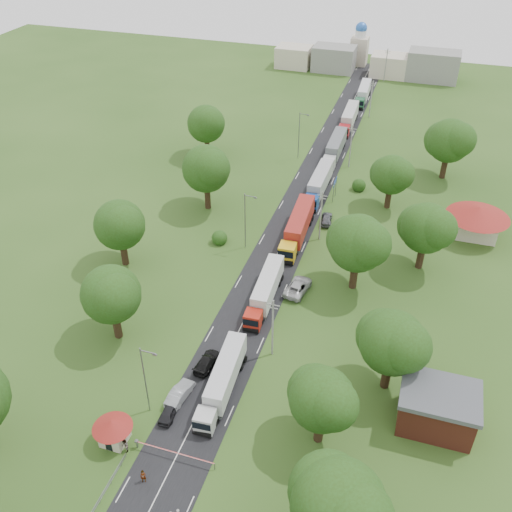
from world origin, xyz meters
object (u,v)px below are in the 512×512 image
at_px(truck_0, 223,379).
at_px(pedestrian_near, 143,476).
at_px(info_sign, 335,185).
at_px(car_lane_front, 169,412).
at_px(guard_booth, 113,428).
at_px(boom_barrier, 163,450).
at_px(car_lane_mid, 180,393).

height_order(truck_0, pedestrian_near, truck_0).
distance_m(info_sign, car_lane_front, 55.66).
xyz_separation_m(info_sign, car_lane_front, (-8.20, -55.00, -2.33)).
relative_size(guard_booth, car_lane_front, 1.12).
relative_size(boom_barrier, car_lane_front, 2.35).
height_order(guard_booth, car_lane_front, guard_booth).
bearing_deg(truck_0, guard_booth, -130.71).
height_order(car_lane_front, pedestrian_near, pedestrian_near).
bearing_deg(car_lane_mid, boom_barrier, 107.72).
bearing_deg(car_lane_front, boom_barrier, 104.45).
distance_m(guard_booth, info_sign, 61.27).
distance_m(boom_barrier, truck_0, 10.81).
xyz_separation_m(guard_booth, car_lane_mid, (4.34, 7.76, -1.38)).
relative_size(car_lane_mid, pedestrian_near, 2.80).
relative_size(guard_booth, car_lane_mid, 0.93).
height_order(car_lane_front, car_lane_mid, car_lane_mid).
distance_m(guard_booth, pedestrian_near, 6.44).
relative_size(guard_booth, info_sign, 1.07).
relative_size(truck_0, pedestrian_near, 8.03).
bearing_deg(car_lane_mid, car_lane_front, 93.88).
xyz_separation_m(guard_booth, info_sign, (12.40, 60.00, 0.84)).
bearing_deg(pedestrian_near, guard_booth, 129.44).
distance_m(guard_booth, car_lane_front, 6.70).
height_order(info_sign, pedestrian_near, info_sign).
height_order(guard_booth, info_sign, info_sign).
xyz_separation_m(car_lane_front, pedestrian_near, (1.05, -8.50, 0.18)).
distance_m(boom_barrier, guard_booth, 5.98).
xyz_separation_m(boom_barrier, car_lane_front, (-1.64, 5.00, -0.22)).
bearing_deg(boom_barrier, car_lane_front, 108.19).
bearing_deg(truck_0, car_lane_front, -131.35).
height_order(truck_0, car_lane_front, truck_0).
bearing_deg(info_sign, pedestrian_near, -96.43).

